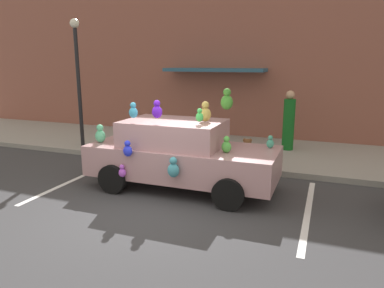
{
  "coord_description": "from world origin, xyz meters",
  "views": [
    {
      "loc": [
        3.03,
        -5.78,
        2.8
      ],
      "look_at": [
        0.05,
        1.99,
        0.9
      ],
      "focal_mm": 33.43,
      "sensor_mm": 36.0,
      "label": 1
    }
  ],
  "objects_px": {
    "teddy_bear_on_sidewalk": "(247,150)",
    "street_lamp_post": "(78,70)",
    "pedestrian_near_shopfront": "(289,122)",
    "plush_covered_car": "(180,154)"
  },
  "relations": [
    {
      "from": "pedestrian_near_shopfront",
      "to": "teddy_bear_on_sidewalk",
      "type": "bearing_deg",
      "value": -117.66
    },
    {
      "from": "plush_covered_car",
      "to": "street_lamp_post",
      "type": "relative_size",
      "value": 1.07
    },
    {
      "from": "teddy_bear_on_sidewalk",
      "to": "street_lamp_post",
      "type": "relative_size",
      "value": 0.16
    },
    {
      "from": "street_lamp_post",
      "to": "pedestrian_near_shopfront",
      "type": "bearing_deg",
      "value": 17.13
    },
    {
      "from": "teddy_bear_on_sidewalk",
      "to": "street_lamp_post",
      "type": "height_order",
      "value": "street_lamp_post"
    },
    {
      "from": "street_lamp_post",
      "to": "pedestrian_near_shopfront",
      "type": "distance_m",
      "value": 6.72
    },
    {
      "from": "plush_covered_car",
      "to": "pedestrian_near_shopfront",
      "type": "xyz_separation_m",
      "value": [
        1.93,
        4.04,
        0.21
      ]
    },
    {
      "from": "street_lamp_post",
      "to": "pedestrian_near_shopfront",
      "type": "height_order",
      "value": "street_lamp_post"
    },
    {
      "from": "plush_covered_car",
      "to": "teddy_bear_on_sidewalk",
      "type": "relative_size",
      "value": 6.78
    },
    {
      "from": "pedestrian_near_shopfront",
      "to": "plush_covered_car",
      "type": "bearing_deg",
      "value": -115.59
    }
  ]
}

